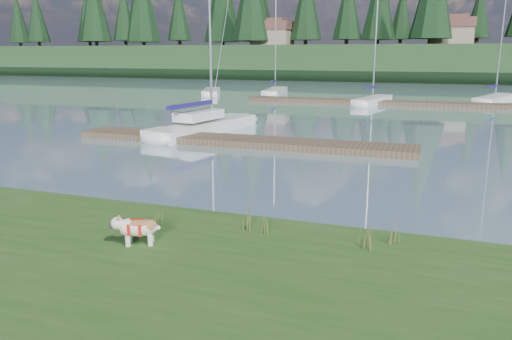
% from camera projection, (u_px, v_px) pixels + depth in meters
% --- Properties ---
extents(ground, '(200.00, 200.00, 0.00)m').
position_uv_depth(ground, '(378.00, 104.00, 40.91)').
color(ground, '#7D9BAB').
rests_on(ground, ground).
extents(bank, '(60.00, 9.00, 0.35)m').
position_uv_depth(bank, '(122.00, 307.00, 7.88)').
color(bank, '#2B4C1B').
rests_on(bank, ground).
extents(ridge, '(200.00, 20.00, 5.00)m').
position_uv_depth(ridge, '(409.00, 63.00, 79.75)').
color(ridge, '#1C3419').
rests_on(ridge, ground).
extents(bulldog, '(0.97, 0.67, 0.58)m').
position_uv_depth(bulldog, '(138.00, 227.00, 9.96)').
color(bulldog, silver).
rests_on(bulldog, bank).
extents(sailboat_main, '(3.18, 9.20, 12.98)m').
position_uv_depth(sailboat_main, '(211.00, 123.00, 26.90)').
color(sailboat_main, white).
rests_on(sailboat_main, ground).
extents(dock_near, '(16.00, 2.00, 0.30)m').
position_uv_depth(dock_near, '(238.00, 141.00, 22.95)').
color(dock_near, '#4C3D2C').
rests_on(dock_near, ground).
extents(dock_far, '(26.00, 2.20, 0.30)m').
position_uv_depth(dock_far, '(403.00, 103.00, 40.22)').
color(dock_far, '#4C3D2C').
rests_on(dock_far, ground).
extents(sailboat_bg_0, '(3.98, 7.41, 10.77)m').
position_uv_depth(sailboat_bg_0, '(212.00, 91.00, 50.39)').
color(sailboat_bg_0, white).
rests_on(sailboat_bg_0, ground).
extents(sailboat_bg_1, '(2.72, 8.10, 11.87)m').
position_uv_depth(sailboat_bg_1, '(276.00, 91.00, 51.08)').
color(sailboat_bg_1, white).
rests_on(sailboat_bg_1, ground).
extents(sailboat_bg_2, '(2.77, 7.30, 10.85)m').
position_uv_depth(sailboat_bg_2, '(375.00, 100.00, 41.33)').
color(sailboat_bg_2, white).
rests_on(sailboat_bg_2, ground).
extents(sailboat_bg_3, '(4.36, 8.44, 12.26)m').
position_uv_depth(sailboat_bg_3, '(497.00, 98.00, 42.86)').
color(sailboat_bg_3, white).
rests_on(sailboat_bg_3, ground).
extents(weed_0, '(0.17, 0.14, 0.63)m').
position_uv_depth(weed_0, '(246.00, 218.00, 10.78)').
color(weed_0, '#475B23').
rests_on(weed_0, bank).
extents(weed_1, '(0.17, 0.14, 0.56)m').
position_uv_depth(weed_1, '(265.00, 223.00, 10.53)').
color(weed_1, '#475B23').
rests_on(weed_1, bank).
extents(weed_2, '(0.17, 0.14, 0.65)m').
position_uv_depth(weed_2, '(368.00, 235.00, 9.74)').
color(weed_2, '#475B23').
rests_on(weed_2, bank).
extents(weed_3, '(0.17, 0.14, 0.47)m').
position_uv_depth(weed_3, '(157.00, 215.00, 11.20)').
color(weed_3, '#475B23').
rests_on(weed_3, bank).
extents(weed_4, '(0.17, 0.14, 0.41)m').
position_uv_depth(weed_4, '(364.00, 237.00, 9.93)').
color(weed_4, '#475B23').
rests_on(weed_4, bank).
extents(weed_5, '(0.17, 0.14, 0.60)m').
position_uv_depth(weed_5, '(393.00, 232.00, 10.01)').
color(weed_5, '#475B23').
rests_on(weed_5, bank).
extents(mud_lip, '(60.00, 0.50, 0.14)m').
position_uv_depth(mud_lip, '(229.00, 225.00, 11.94)').
color(mud_lip, '#33281C').
rests_on(mud_lip, ground).
extents(conifer_0, '(5.72, 5.72, 14.15)m').
position_uv_depth(conifer_0, '(94.00, 4.00, 89.98)').
color(conifer_0, '#382619').
rests_on(conifer_0, ridge).
extents(conifer_1, '(4.40, 4.40, 11.30)m').
position_uv_depth(conifer_1, '(179.00, 12.00, 89.03)').
color(conifer_1, '#382619').
rests_on(conifer_1, ridge).
extents(conifer_3, '(4.84, 4.84, 12.25)m').
position_uv_depth(conifer_3, '(348.00, 4.00, 80.00)').
color(conifer_3, '#382619').
rests_on(conifer_3, ridge).
extents(house_0, '(6.30, 5.30, 4.65)m').
position_uv_depth(house_0, '(273.00, 33.00, 83.12)').
color(house_0, gray).
rests_on(house_0, ridge).
extents(house_1, '(6.30, 5.30, 4.65)m').
position_uv_depth(house_1, '(452.00, 31.00, 74.84)').
color(house_1, gray).
rests_on(house_1, ridge).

